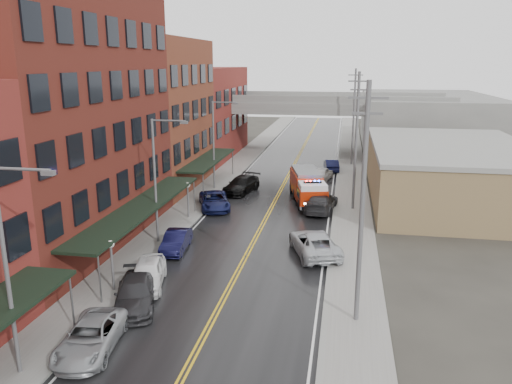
{
  "coord_description": "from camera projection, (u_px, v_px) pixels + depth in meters",
  "views": [
    {
      "loc": [
        6.24,
        -8.34,
        12.78
      ],
      "look_at": [
        -0.35,
        28.4,
        3.0
      ],
      "focal_mm": 35.0,
      "sensor_mm": 36.0,
      "label": 1
    }
  ],
  "objects": [
    {
      "name": "road",
      "position": [
        264.0,
        223.0,
        40.81
      ],
      "size": [
        11.0,
        160.0,
        0.02
      ],
      "primitive_type": "cube",
      "color": "black",
      "rests_on": "ground"
    },
    {
      "name": "sidewalk_left",
      "position": [
        178.0,
        217.0,
        42.04
      ],
      "size": [
        3.0,
        160.0,
        0.15
      ],
      "primitive_type": "cube",
      "color": "slate",
      "rests_on": "ground"
    },
    {
      "name": "sidewalk_right",
      "position": [
        354.0,
        227.0,
        39.55
      ],
      "size": [
        3.0,
        160.0,
        0.15
      ],
      "primitive_type": "cube",
      "color": "slate",
      "rests_on": "ground"
    },
    {
      "name": "curb_left",
      "position": [
        197.0,
        218.0,
        41.76
      ],
      "size": [
        0.3,
        160.0,
        0.15
      ],
      "primitive_type": "cube",
      "color": "gray",
      "rests_on": "ground"
    },
    {
      "name": "curb_right",
      "position": [
        333.0,
        226.0,
        39.83
      ],
      "size": [
        0.3,
        160.0,
        0.15
      ],
      "primitive_type": "cube",
      "color": "gray",
      "rests_on": "ground"
    },
    {
      "name": "brick_building_b",
      "position": [
        56.0,
        119.0,
        34.14
      ],
      "size": [
        9.0,
        20.0,
        18.0
      ],
      "primitive_type": "cube",
      "color": "#4D1D14",
      "rests_on": "ground"
    },
    {
      "name": "brick_building_c",
      "position": [
        153.0,
        115.0,
        51.18
      ],
      "size": [
        9.0,
        15.0,
        15.0
      ],
      "primitive_type": "cube",
      "color": "brown",
      "rests_on": "ground"
    },
    {
      "name": "brick_building_far",
      "position": [
        201.0,
        113.0,
        68.23
      ],
      "size": [
        9.0,
        20.0,
        12.0
      ],
      "primitive_type": "cube",
      "color": "maroon",
      "rests_on": "ground"
    },
    {
      "name": "tan_building",
      "position": [
        448.0,
        174.0,
        46.97
      ],
      "size": [
        14.0,
        22.0,
        5.0
      ],
      "primitive_type": "cube",
      "color": "olive",
      "rests_on": "ground"
    },
    {
      "name": "right_far_block",
      "position": [
        425.0,
        122.0,
        74.81
      ],
      "size": [
        18.0,
        30.0,
        8.0
      ],
      "primitive_type": "cube",
      "color": "slate",
      "rests_on": "ground"
    },
    {
      "name": "awning_1",
      "position": [
        141.0,
        207.0,
        34.67
      ],
      "size": [
        2.6,
        18.0,
        3.09
      ],
      "color": "black",
      "rests_on": "ground"
    },
    {
      "name": "awning_2",
      "position": [
        209.0,
        160.0,
        51.33
      ],
      "size": [
        2.6,
        13.0,
        3.09
      ],
      "color": "black",
      "rests_on": "ground"
    },
    {
      "name": "globe_lamp_1",
      "position": [
        111.0,
        254.0,
        27.99
      ],
      "size": [
        0.44,
        0.44,
        3.12
      ],
      "color": "#59595B",
      "rests_on": "ground"
    },
    {
      "name": "globe_lamp_2",
      "position": [
        188.0,
        192.0,
        41.32
      ],
      "size": [
        0.44,
        0.44,
        3.12
      ],
      "color": "#59595B",
      "rests_on": "ground"
    },
    {
      "name": "street_lamp_0",
      "position": [
        11.0,
        260.0,
        19.67
      ],
      "size": [
        2.64,
        0.22,
        9.0
      ],
      "color": "#59595B",
      "rests_on": "ground"
    },
    {
      "name": "street_lamp_1",
      "position": [
        158.0,
        174.0,
        34.91
      ],
      "size": [
        2.64,
        0.22,
        9.0
      ],
      "color": "#59595B",
      "rests_on": "ground"
    },
    {
      "name": "street_lamp_2",
      "position": [
        216.0,
        140.0,
        50.14
      ],
      "size": [
        2.64,
        0.22,
        9.0
      ],
      "color": "#59595B",
      "rests_on": "ground"
    },
    {
      "name": "utility_pole_0",
      "position": [
        362.0,
        202.0,
        23.71
      ],
      "size": [
        1.8,
        0.24,
        12.0
      ],
      "color": "#59595B",
      "rests_on": "ground"
    },
    {
      "name": "utility_pole_1",
      "position": [
        356.0,
        140.0,
        42.75
      ],
      "size": [
        1.8,
        0.24,
        12.0
      ],
      "color": "#59595B",
      "rests_on": "ground"
    },
    {
      "name": "utility_pole_2",
      "position": [
        354.0,
        115.0,
        61.79
      ],
      "size": [
        1.8,
        0.24,
        12.0
      ],
      "color": "#59595B",
      "rests_on": "ground"
    },
    {
      "name": "overpass",
      "position": [
        301.0,
        112.0,
        69.77
      ],
      "size": [
        40.0,
        10.0,
        7.5
      ],
      "color": "slate",
      "rests_on": "ground"
    },
    {
      "name": "fire_truck",
      "position": [
        308.0,
        186.0,
        46.54
      ],
      "size": [
        4.48,
        8.14,
        2.84
      ],
      "rotation": [
        0.0,
        0.0,
        0.23
      ],
      "color": "#AE2308",
      "rests_on": "ground"
    },
    {
      "name": "parked_car_left_2",
      "position": [
        91.0,
        337.0,
        22.59
      ],
      "size": [
        2.92,
        5.2,
        1.37
      ],
      "primitive_type": "imported",
      "rotation": [
        0.0,
        0.0,
        0.13
      ],
      "color": "#919498",
      "rests_on": "ground"
    },
    {
      "name": "parked_car_left_3",
      "position": [
        135.0,
        293.0,
        26.73
      ],
      "size": [
        3.54,
        5.48,
        1.48
      ],
      "primitive_type": "imported",
      "rotation": [
        0.0,
        0.0,
        0.31
      ],
      "color": "#262629",
      "rests_on": "ground"
    },
    {
      "name": "parked_car_left_4",
      "position": [
        148.0,
        273.0,
        29.13
      ],
      "size": [
        2.96,
        5.0,
        1.6
      ],
      "primitive_type": "imported",
      "rotation": [
        0.0,
        0.0,
        0.24
      ],
      "color": "white",
      "rests_on": "ground"
    },
    {
      "name": "parked_car_left_5",
      "position": [
        176.0,
        241.0,
        34.64
      ],
      "size": [
        1.83,
        4.33,
        1.39
      ],
      "primitive_type": "imported",
      "rotation": [
        0.0,
        0.0,
        0.09
      ],
      "color": "black",
      "rests_on": "ground"
    },
    {
      "name": "parked_car_left_6",
      "position": [
        214.0,
        201.0,
        44.53
      ],
      "size": [
        4.14,
        5.88,
        1.49
      ],
      "primitive_type": "imported",
      "rotation": [
        0.0,
        0.0,
        0.34
      ],
      "color": "#111743",
      "rests_on": "ground"
    },
    {
      "name": "parked_car_left_7",
      "position": [
        241.0,
        185.0,
        50.02
      ],
      "size": [
        3.42,
        5.91,
        1.61
      ],
      "primitive_type": "imported",
      "rotation": [
        0.0,
        0.0,
        -0.22
      ],
      "color": "black",
      "rests_on": "ground"
    },
    {
      "name": "parked_car_right_0",
      "position": [
        314.0,
        243.0,
        33.94
      ],
      "size": [
        4.36,
        6.3,
        1.6
      ],
      "primitive_type": "imported",
      "rotation": [
        0.0,
        0.0,
        3.47
      ],
      "color": "#B3B7BC",
      "rests_on": "ground"
    },
    {
      "name": "parked_car_right_1",
      "position": [
        321.0,
        202.0,
        43.85
      ],
      "size": [
        3.03,
        5.91,
        1.64
      ],
      "primitive_type": "imported",
      "rotation": [
        0.0,
        0.0,
        3.01
      ],
      "color": "#2A2A2D",
      "rests_on": "ground"
    },
    {
      "name": "parked_car_right_2",
      "position": [
        322.0,
        173.0,
        55.38
      ],
      "size": [
        2.63,
        4.64,
        1.49
      ],
      "primitive_type": "imported",
      "rotation": [
        0.0,
        0.0,
        2.93
      ],
      "color": "silver",
      "rests_on": "ground"
    },
    {
      "name": "parked_car_right_3",
      "position": [
        331.0,
        165.0,
        59.94
      ],
      "size": [
        2.09,
        4.52,
        1.43
      ],
      "primitive_type": "imported",
      "rotation": [
        0.0,
        0.0,
        3.28
      ],
      "color": "black",
      "rests_on": "ground"
    }
  ]
}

